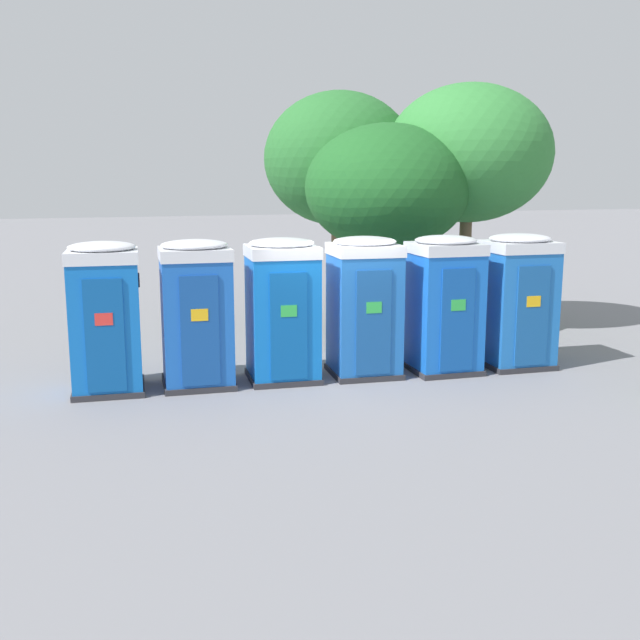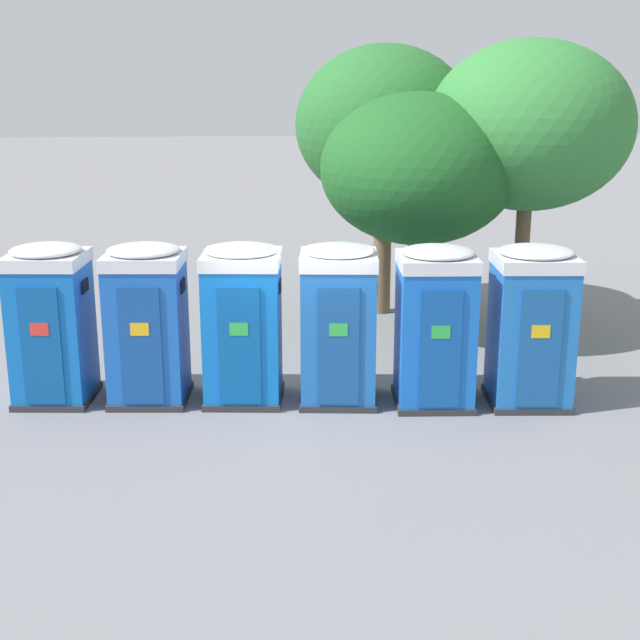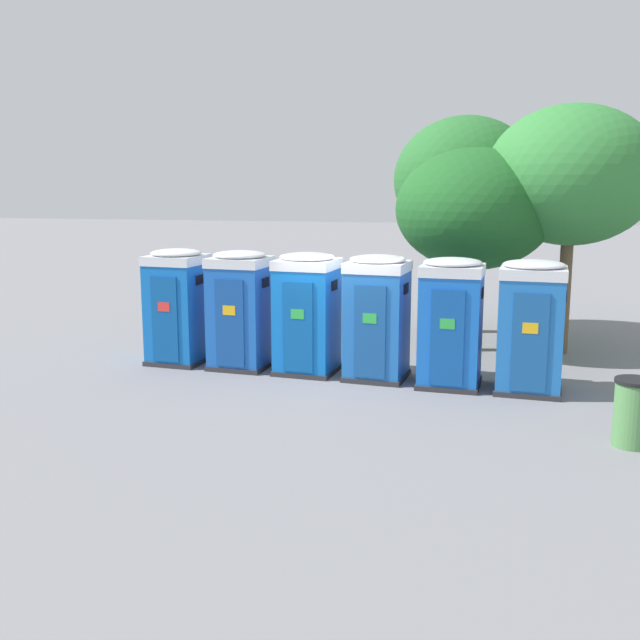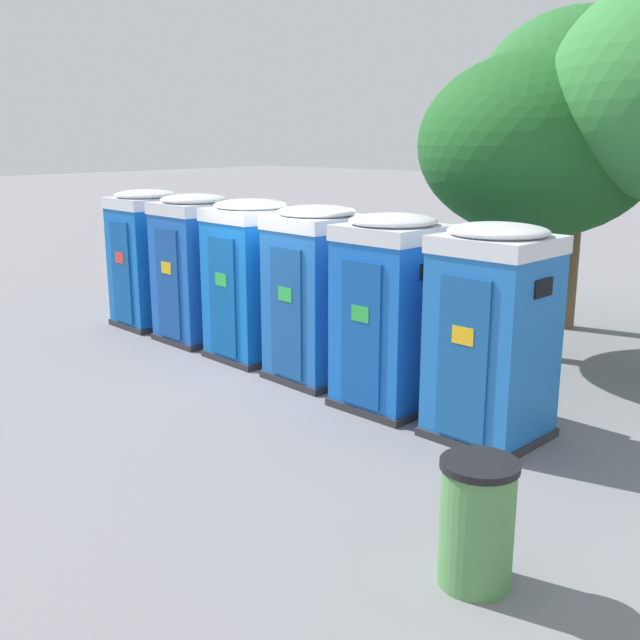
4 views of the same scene
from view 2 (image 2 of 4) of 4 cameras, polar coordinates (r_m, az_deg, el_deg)
The scene contains 10 objects.
ground_plane at distance 14.46m, azimuth -1.85°, elevation -5.05°, with size 120.00×120.00×0.00m, color slate.
portapotty_0 at distance 14.64m, azimuth -16.80°, elevation -0.18°, with size 1.28×1.30×2.54m.
portapotty_1 at distance 14.28m, azimuth -11.00°, elevation -0.18°, with size 1.30×1.29×2.54m.
portapotty_2 at distance 14.08m, azimuth -4.96°, elevation -0.18°, with size 1.34×1.31×2.54m.
portapotty_3 at distance 13.99m, azimuth 1.18°, elevation -0.22°, with size 1.32×1.31×2.54m.
portapotty_4 at distance 13.99m, azimuth 7.37°, elevation -0.36°, with size 1.28×1.27×2.54m.
portapotty_5 at distance 14.29m, azimuth 13.37°, elevation -0.32°, with size 1.32×1.28×2.54m.
street_tree_0 at distance 16.88m, azimuth 6.32°, elevation 9.55°, with size 3.68×3.68×4.76m.
street_tree_1 at distance 17.50m, azimuth 13.26°, elevation 11.98°, with size 3.85×3.85×5.71m.
street_tree_2 at distance 18.97m, azimuth 4.16°, elevation 12.28°, with size 3.72×3.72×5.67m.
Camera 2 is at (-0.62, -13.51, 5.12)m, focal length 50.00 mm.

